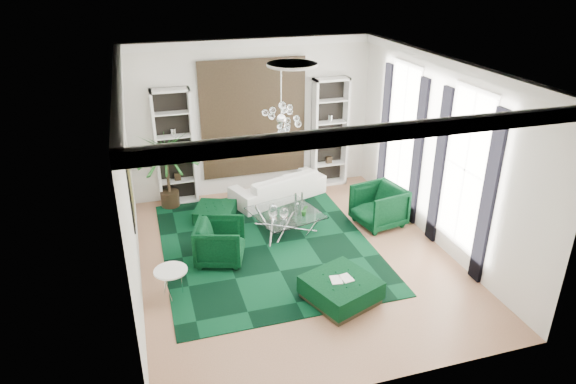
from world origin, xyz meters
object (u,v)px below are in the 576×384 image
object	(u,v)px
ottoman_front	(341,290)
sofa	(278,186)
ottoman_side	(215,214)
side_table	(172,284)
armchair_left	(220,242)
coffee_table	(286,222)
palm	(166,160)
armchair_right	(379,206)

from	to	relation	value
ottoman_front	sofa	bearing A→B (deg)	88.74
ottoman_side	side_table	bearing A→B (deg)	-114.46
armchair_left	coffee_table	world-z (taller)	armchair_left
armchair_left	side_table	size ratio (longest dim) A/B	1.59
side_table	palm	bearing A→B (deg)	85.56
sofa	ottoman_side	size ratio (longest dim) A/B	2.79
ottoman_front	palm	xyz separation A→B (m)	(-2.50, 4.66, 0.98)
armchair_left	coffee_table	distance (m)	1.76
armchair_left	palm	size ratio (longest dim) A/B	0.39
armchair_left	ottoman_front	world-z (taller)	armchair_left
ottoman_front	coffee_table	bearing A→B (deg)	94.33
sofa	armchair_left	size ratio (longest dim) A/B	2.55
armchair_left	armchair_right	size ratio (longest dim) A/B	0.93
sofa	coffee_table	world-z (taller)	sofa
sofa	palm	xyz separation A→B (m)	(-2.60, 0.34, 0.85)
armchair_right	ottoman_side	bearing A→B (deg)	-120.08
armchair_left	palm	world-z (taller)	palm
coffee_table	side_table	bearing A→B (deg)	-146.15
coffee_table	ottoman_front	distance (m)	2.68
sofa	armchair_left	world-z (taller)	armchair_left
ottoman_side	coffee_table	bearing A→B (deg)	-32.98
sofa	armchair_right	distance (m)	2.63
coffee_table	ottoman_side	size ratio (longest dim) A/B	1.59
armchair_right	palm	world-z (taller)	palm
ottoman_side	armchair_left	bearing A→B (deg)	-95.93
armchair_left	armchair_right	bearing A→B (deg)	-64.58
ottoman_front	palm	distance (m)	5.38
coffee_table	side_table	size ratio (longest dim) A/B	2.32
sofa	armchair_left	bearing A→B (deg)	33.13
sofa	side_table	world-z (taller)	sofa
ottoman_front	palm	world-z (taller)	palm
sofa	palm	size ratio (longest dim) A/B	0.99
armchair_left	coffee_table	bearing A→B (deg)	-45.67
ottoman_side	side_table	distance (m)	2.90
ottoman_side	palm	bearing A→B (deg)	130.04
ottoman_front	palm	bearing A→B (deg)	118.24
sofa	palm	bearing A→B (deg)	-26.86
armchair_right	palm	size ratio (longest dim) A/B	0.42
coffee_table	ottoman_front	size ratio (longest dim) A/B	1.23
coffee_table	armchair_right	bearing A→B (deg)	-8.13
sofa	palm	world-z (taller)	palm
armchair_left	ottoman_front	xyz separation A→B (m)	(1.77, -1.90, -0.20)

